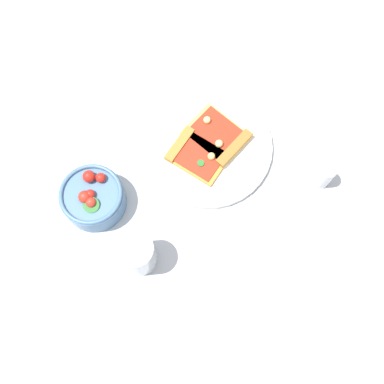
{
  "coord_description": "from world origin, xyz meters",
  "views": [
    {
      "loc": [
        0.31,
        -0.29,
        0.96
      ],
      "look_at": [
        0.07,
        -0.08,
        0.03
      ],
      "focal_mm": 45.39,
      "sensor_mm": 36.0,
      "label": 1
    }
  ],
  "objects_px": {
    "pizza_slice_near": "(195,154)",
    "soda_glass": "(138,254)",
    "salad_bowl": "(93,198)",
    "pizza_slice_far": "(220,138)",
    "pepper_shaker": "(325,175)",
    "plate": "(207,146)"
  },
  "relations": [
    {
      "from": "pizza_slice_near",
      "to": "pizza_slice_far",
      "type": "distance_m",
      "value": 0.06
    },
    {
      "from": "plate",
      "to": "pizza_slice_far",
      "type": "xyz_separation_m",
      "value": [
        0.01,
        0.03,
        0.01
      ]
    },
    {
      "from": "pizza_slice_near",
      "to": "soda_glass",
      "type": "distance_m",
      "value": 0.25
    },
    {
      "from": "plate",
      "to": "salad_bowl",
      "type": "relative_size",
      "value": 2.19
    },
    {
      "from": "soda_glass",
      "to": "pepper_shaker",
      "type": "height_order",
      "value": "soda_glass"
    },
    {
      "from": "plate",
      "to": "soda_glass",
      "type": "relative_size",
      "value": 2.78
    },
    {
      "from": "salad_bowl",
      "to": "soda_glass",
      "type": "distance_m",
      "value": 0.15
    },
    {
      "from": "salad_bowl",
      "to": "pepper_shaker",
      "type": "height_order",
      "value": "same"
    },
    {
      "from": "pepper_shaker",
      "to": "soda_glass",
      "type": "bearing_deg",
      "value": -107.51
    },
    {
      "from": "pepper_shaker",
      "to": "pizza_slice_near",
      "type": "bearing_deg",
      "value": -142.85
    },
    {
      "from": "plate",
      "to": "pizza_slice_near",
      "type": "xyz_separation_m",
      "value": [
        0.0,
        -0.03,
        0.01
      ]
    },
    {
      "from": "plate",
      "to": "pepper_shaker",
      "type": "distance_m",
      "value": 0.25
    },
    {
      "from": "pizza_slice_near",
      "to": "soda_glass",
      "type": "height_order",
      "value": "soda_glass"
    },
    {
      "from": "pizza_slice_near",
      "to": "pizza_slice_far",
      "type": "relative_size",
      "value": 1.0
    },
    {
      "from": "plate",
      "to": "soda_glass",
      "type": "height_order",
      "value": "soda_glass"
    },
    {
      "from": "soda_glass",
      "to": "pepper_shaker",
      "type": "xyz_separation_m",
      "value": [
        0.12,
        0.39,
        -0.01
      ]
    },
    {
      "from": "plate",
      "to": "pepper_shaker",
      "type": "bearing_deg",
      "value": 30.79
    },
    {
      "from": "pizza_slice_far",
      "to": "soda_glass",
      "type": "height_order",
      "value": "soda_glass"
    },
    {
      "from": "salad_bowl",
      "to": "plate",
      "type": "bearing_deg",
      "value": 77.08
    },
    {
      "from": "pizza_slice_near",
      "to": "salad_bowl",
      "type": "distance_m",
      "value": 0.23
    },
    {
      "from": "pizza_slice_far",
      "to": "soda_glass",
      "type": "bearing_deg",
      "value": -73.59
    },
    {
      "from": "pepper_shaker",
      "to": "salad_bowl",
      "type": "bearing_deg",
      "value": -125.55
    }
  ]
}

